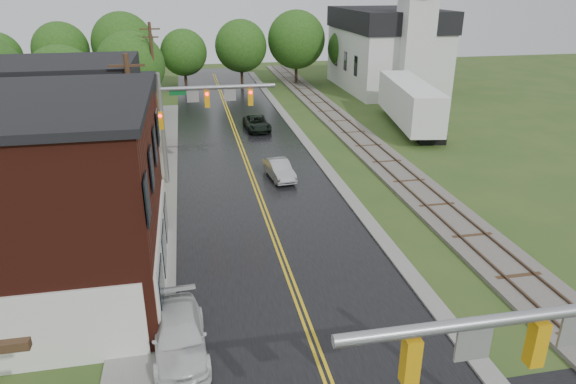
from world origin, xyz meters
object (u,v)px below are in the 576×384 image
object	(u,v)px
traffic_signal_near	(564,359)
suv_dark	(257,123)
tree_left_c	(64,84)
utility_pole_b	(135,136)
sedan_silver	(279,170)
utility_pole_c	(154,71)
pickup_white	(180,336)
tree_left_e	(132,67)
semi_trailer	(410,102)
traffic_signal_far	(196,108)
church	(390,41)

from	to	relation	value
traffic_signal_near	suv_dark	distance (m)	37.24
tree_left_c	traffic_signal_near	bearing A→B (deg)	-65.44
utility_pole_b	sedan_silver	distance (m)	10.54
utility_pole_c	pickup_white	bearing A→B (deg)	-86.63
tree_left_c	sedan_silver	xyz separation A→B (m)	(15.63, -13.36, -3.89)
traffic_signal_near	sedan_silver	bearing A→B (deg)	93.95
tree_left_e	semi_trailer	distance (m)	26.01
traffic_signal_far	semi_trailer	size ratio (longest dim) A/B	0.55
utility_pole_b	tree_left_e	size ratio (longest dim) A/B	1.10
sedan_silver	pickup_white	distance (m)	17.80
suv_dark	church	bearing A→B (deg)	36.72
church	suv_dark	bearing A→B (deg)	-140.63
suv_dark	sedan_silver	size ratio (longest dim) A/B	1.16
traffic_signal_far	utility_pole_b	distance (m)	6.01
tree_left_c	pickup_white	bearing A→B (deg)	-73.16
traffic_signal_near	semi_trailer	bearing A→B (deg)	71.08
suv_dark	traffic_signal_far	bearing A→B (deg)	-117.15
church	tree_left_e	xyz separation A→B (m)	(-28.85, -7.84, -1.02)
sedan_silver	utility_pole_c	bearing A→B (deg)	109.13
traffic_signal_near	traffic_signal_far	bearing A→B (deg)	105.52
traffic_signal_far	pickup_white	bearing A→B (deg)	-94.48
tree_left_e	semi_trailer	xyz separation A→B (m)	(24.33, -8.86, -2.40)
semi_trailer	tree_left_e	bearing A→B (deg)	159.98
pickup_white	traffic_signal_near	bearing A→B (deg)	-47.38
traffic_signal_near	suv_dark	world-z (taller)	traffic_signal_near
traffic_signal_far	suv_dark	bearing A→B (deg)	65.50
utility_pole_b	church	bearing A→B (deg)	49.82
church	utility_pole_c	distance (m)	28.54
traffic_signal_far	sedan_silver	xyz separation A→B (m)	(5.25, -0.46, -4.35)
utility_pole_b	sedan_silver	bearing A→B (deg)	27.90
church	sedan_silver	world-z (taller)	church
church	tree_left_e	world-z (taller)	church
tree_left_e	tree_left_c	bearing A→B (deg)	-129.81
utility_pole_c	sedan_silver	size ratio (longest dim) A/B	2.38
sedan_silver	semi_trailer	bearing A→B (deg)	30.39
utility_pole_b	tree_left_c	distance (m)	19.24
traffic_signal_near	tree_left_e	xyz separation A→B (m)	(-12.32, 43.90, -0.16)
traffic_signal_near	utility_pole_b	distance (m)	22.49
suv_dark	pickup_white	size ratio (longest dim) A/B	0.95
traffic_signal_far	tree_left_e	xyz separation A→B (m)	(-5.38, 18.90, -0.16)
traffic_signal_near	pickup_white	size ratio (longest dim) A/B	1.59
traffic_signal_near	traffic_signal_far	distance (m)	25.94
traffic_signal_near	utility_pole_b	world-z (taller)	utility_pole_b
traffic_signal_far	tree_left_c	size ratio (longest dim) A/B	0.96
utility_pole_c	pickup_white	distance (m)	34.30
pickup_white	suv_dark	bearing A→B (deg)	73.48
utility_pole_b	pickup_white	xyz separation A→B (m)	(2.00, -12.00, -4.05)
traffic_signal_near	semi_trailer	xyz separation A→B (m)	(12.01, 35.03, -2.56)
suv_dark	sedan_silver	world-z (taller)	sedan_silver
church	pickup_white	size ratio (longest dim) A/B	4.34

